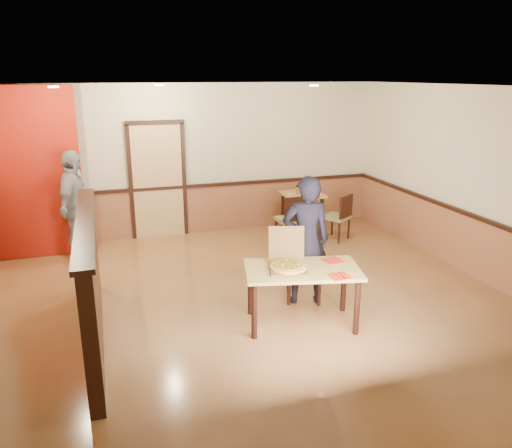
{
  "coord_description": "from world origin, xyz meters",
  "views": [
    {
      "loc": [
        -1.79,
        -5.68,
        2.94
      ],
      "look_at": [
        0.01,
        0.0,
        1.15
      ],
      "focal_mm": 35.0,
      "sensor_mm": 36.0,
      "label": 1
    }
  ],
  "objects_px": {
    "condiment": "(298,190)",
    "side_table": "(302,202)",
    "main_table": "(302,277)",
    "pizza_box": "(288,264)",
    "side_chair_right": "(339,215)",
    "side_chair_left": "(292,218)",
    "diner": "(306,241)",
    "passerby": "(75,206)",
    "diner_chair": "(304,260)"
  },
  "relations": [
    {
      "from": "side_chair_left",
      "to": "diner",
      "type": "distance_m",
      "value": 2.34
    },
    {
      "from": "passerby",
      "to": "main_table",
      "type": "bearing_deg",
      "value": -124.38
    },
    {
      "from": "diner_chair",
      "to": "side_table",
      "type": "bearing_deg",
      "value": 88.31
    },
    {
      "from": "side_chair_right",
      "to": "condiment",
      "type": "distance_m",
      "value": 0.91
    },
    {
      "from": "passerby",
      "to": "pizza_box",
      "type": "bearing_deg",
      "value": -125.97
    },
    {
      "from": "diner_chair",
      "to": "pizza_box",
      "type": "relative_size",
      "value": 1.6
    },
    {
      "from": "diner",
      "to": "side_chair_right",
      "type": "bearing_deg",
      "value": -113.26
    },
    {
      "from": "main_table",
      "to": "diner",
      "type": "xyz_separation_m",
      "value": [
        0.28,
        0.57,
        0.24
      ]
    },
    {
      "from": "diner_chair",
      "to": "side_chair_right",
      "type": "height_order",
      "value": "diner_chair"
    },
    {
      "from": "diner",
      "to": "side_table",
      "type": "bearing_deg",
      "value": -99.03
    },
    {
      "from": "side_table",
      "to": "main_table",
      "type": "bearing_deg",
      "value": -112.61
    },
    {
      "from": "diner",
      "to": "passerby",
      "type": "height_order",
      "value": "passerby"
    },
    {
      "from": "diner",
      "to": "condiment",
      "type": "xyz_separation_m",
      "value": [
        1.01,
        2.78,
        0.01
      ]
    },
    {
      "from": "diner_chair",
      "to": "pizza_box",
      "type": "xyz_separation_m",
      "value": [
        -0.5,
        -0.68,
        0.26
      ]
    },
    {
      "from": "side_table",
      "to": "passerby",
      "type": "distance_m",
      "value": 4.07
    },
    {
      "from": "pizza_box",
      "to": "main_table",
      "type": "bearing_deg",
      "value": 3.75
    },
    {
      "from": "side_chair_left",
      "to": "side_chair_right",
      "type": "distance_m",
      "value": 0.93
    },
    {
      "from": "diner_chair",
      "to": "side_chair_right",
      "type": "xyz_separation_m",
      "value": [
        1.57,
        2.08,
        -0.06
      ]
    },
    {
      "from": "side_chair_left",
      "to": "side_chair_right",
      "type": "relative_size",
      "value": 1.06
    },
    {
      "from": "passerby",
      "to": "condiment",
      "type": "xyz_separation_m",
      "value": [
        3.94,
        0.16,
        -0.03
      ]
    },
    {
      "from": "side_chair_left",
      "to": "pizza_box",
      "type": "relative_size",
      "value": 1.52
    },
    {
      "from": "main_table",
      "to": "side_chair_left",
      "type": "xyz_separation_m",
      "value": [
        0.97,
        2.77,
        -0.12
      ]
    },
    {
      "from": "passerby",
      "to": "pizza_box",
      "type": "distance_m",
      "value": 4.0
    },
    {
      "from": "main_table",
      "to": "condiment",
      "type": "bearing_deg",
      "value": 81.65
    },
    {
      "from": "side_table",
      "to": "passerby",
      "type": "relative_size",
      "value": 0.43
    },
    {
      "from": "side_table",
      "to": "diner",
      "type": "height_order",
      "value": "diner"
    },
    {
      "from": "diner_chair",
      "to": "pizza_box",
      "type": "distance_m",
      "value": 0.88
    },
    {
      "from": "side_chair_right",
      "to": "pizza_box",
      "type": "xyz_separation_m",
      "value": [
        -2.07,
        -2.75,
        0.31
      ]
    },
    {
      "from": "pizza_box",
      "to": "side_table",
      "type": "bearing_deg",
      "value": 80.31
    },
    {
      "from": "side_chair_left",
      "to": "side_table",
      "type": "distance_m",
      "value": 0.77
    },
    {
      "from": "main_table",
      "to": "pizza_box",
      "type": "height_order",
      "value": "pizza_box"
    },
    {
      "from": "main_table",
      "to": "pizza_box",
      "type": "xyz_separation_m",
      "value": [
        -0.17,
        0.04,
        0.17
      ]
    },
    {
      "from": "side_chair_left",
      "to": "pizza_box",
      "type": "height_order",
      "value": "pizza_box"
    },
    {
      "from": "main_table",
      "to": "diner",
      "type": "relative_size",
      "value": 0.87
    },
    {
      "from": "diner_chair",
      "to": "pizza_box",
      "type": "height_order",
      "value": "pizza_box"
    },
    {
      "from": "main_table",
      "to": "diner_chair",
      "type": "relative_size",
      "value": 1.55
    },
    {
      "from": "side_chair_right",
      "to": "diner",
      "type": "xyz_separation_m",
      "value": [
        -1.62,
        -2.22,
        0.39
      ]
    },
    {
      "from": "side_table",
      "to": "diner",
      "type": "relative_size",
      "value": 0.45
    },
    {
      "from": "side_chair_right",
      "to": "side_table",
      "type": "xyz_separation_m",
      "value": [
        -0.49,
        0.6,
        0.13
      ]
    },
    {
      "from": "condiment",
      "to": "side_table",
      "type": "bearing_deg",
      "value": 19.91
    },
    {
      "from": "side_chair_right",
      "to": "pizza_box",
      "type": "bearing_deg",
      "value": 19.7
    },
    {
      "from": "side_chair_left",
      "to": "condiment",
      "type": "xyz_separation_m",
      "value": [
        0.33,
        0.58,
        0.36
      ]
    },
    {
      "from": "diner",
      "to": "passerby",
      "type": "relative_size",
      "value": 0.96
    },
    {
      "from": "main_table",
      "to": "side_chair_right",
      "type": "distance_m",
      "value": 3.38
    },
    {
      "from": "side_table",
      "to": "pizza_box",
      "type": "xyz_separation_m",
      "value": [
        -1.59,
        -3.36,
        0.18
      ]
    },
    {
      "from": "side_chair_left",
      "to": "passerby",
      "type": "relative_size",
      "value": 0.51
    },
    {
      "from": "passerby",
      "to": "pizza_box",
      "type": "relative_size",
      "value": 2.97
    },
    {
      "from": "diner",
      "to": "passerby",
      "type": "distance_m",
      "value": 3.92
    },
    {
      "from": "diner_chair",
      "to": "side_chair_left",
      "type": "relative_size",
      "value": 1.05
    },
    {
      "from": "side_chair_left",
      "to": "pizza_box",
      "type": "xyz_separation_m",
      "value": [
        -1.14,
        -2.74,
        0.28
      ]
    }
  ]
}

